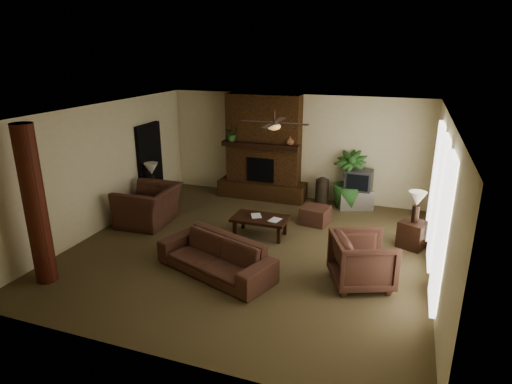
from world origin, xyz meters
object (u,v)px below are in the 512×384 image
at_px(coffee_table, 260,220).
at_px(tv_stand, 355,199).
at_px(side_table_right, 413,234).
at_px(armchair_left, 148,199).
at_px(side_table_left, 154,198).
at_px(log_column, 35,206).
at_px(floor_vase, 322,190).
at_px(ottoman, 315,215).
at_px(lamp_left, 151,171).
at_px(floor_plant, 348,192).
at_px(armchair_right, 362,258).
at_px(sofa, 215,251).
at_px(lamp_right, 417,201).

bearing_deg(coffee_table, tv_stand, 54.86).
height_order(coffee_table, side_table_right, side_table_right).
xyz_separation_m(armchair_left, side_table_left, (-0.46, 0.92, -0.32)).
distance_m(log_column, floor_vase, 6.73).
relative_size(ottoman, lamp_left, 0.92).
relative_size(floor_plant, lamp_left, 2.27).
bearing_deg(tv_stand, ottoman, -139.80).
bearing_deg(side_table_left, tv_stand, 19.61).
bearing_deg(lamp_left, side_table_left, 90.00).
height_order(armchair_right, coffee_table, armchair_right).
height_order(ottoman, floor_plant, floor_plant).
distance_m(armchair_right, coffee_table, 2.70).
distance_m(log_column, tv_stand, 7.35).
bearing_deg(armchair_left, sofa, 53.19).
xyz_separation_m(log_column, lamp_left, (-0.20, 3.79, -0.40)).
bearing_deg(log_column, side_table_right, 30.63).
relative_size(coffee_table, floor_vase, 1.56).
distance_m(coffee_table, lamp_left, 3.28).
relative_size(side_table_left, lamp_right, 0.85).
bearing_deg(lamp_left, tv_stand, 19.80).
bearing_deg(ottoman, side_table_right, -14.91).
height_order(armchair_right, floor_plant, armchair_right).
bearing_deg(armchair_right, coffee_table, 36.88).
height_order(ottoman, lamp_right, lamp_right).
bearing_deg(coffee_table, armchair_left, -175.85).
distance_m(armchair_left, ottoman, 3.92).
bearing_deg(armchair_left, ottoman, 106.26).
distance_m(armchair_right, side_table_left, 5.86).
distance_m(side_table_left, lamp_left, 0.73).
relative_size(armchair_left, ottoman, 2.26).
height_order(tv_stand, lamp_right, lamp_right).
height_order(armchair_left, coffee_table, armchair_left).
distance_m(armchair_right, side_table_right, 2.07).
xyz_separation_m(tv_stand, floor_plant, (-0.19, -0.01, 0.16)).
height_order(sofa, side_table_right, sofa).
height_order(armchair_right, ottoman, armchair_right).
xyz_separation_m(lamp_left, lamp_right, (6.30, -0.17, 0.00)).
distance_m(ottoman, lamp_right, 2.38).
bearing_deg(armchair_right, lamp_left, 46.51).
bearing_deg(log_column, side_table_left, 93.00).
xyz_separation_m(armchair_right, lamp_left, (-5.47, 2.07, 0.50)).
bearing_deg(lamp_right, tv_stand, 126.36).
bearing_deg(sofa, lamp_right, 55.02).
bearing_deg(tv_stand, floor_vase, 165.97).
relative_size(sofa, ottoman, 3.77).
bearing_deg(coffee_table, side_table_left, 167.02).
distance_m(armchair_right, tv_stand, 3.88).
relative_size(sofa, armchair_left, 1.67).
bearing_deg(armchair_right, ottoman, 5.79).
relative_size(tv_stand, side_table_left, 1.55).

